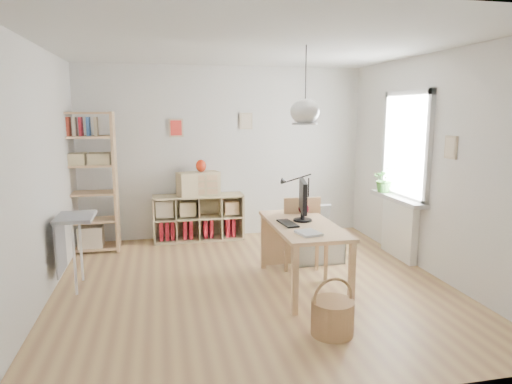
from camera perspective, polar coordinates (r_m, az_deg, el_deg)
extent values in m
plane|color=tan|center=(5.45, -0.38, -11.53)|extent=(4.50, 4.50, 0.00)
plane|color=white|center=(7.31, -3.97, 4.91)|extent=(4.50, 0.00, 4.50)
plane|color=white|center=(2.97, 8.42, -2.80)|extent=(4.50, 0.00, 4.50)
plane|color=white|center=(5.15, -25.74, 1.76)|extent=(0.00, 4.50, 4.50)
plane|color=white|center=(5.98, 21.27, 3.09)|extent=(0.00, 4.50, 4.50)
plane|color=silver|center=(5.11, -0.41, 17.89)|extent=(4.50, 4.50, 0.00)
cylinder|color=black|center=(5.07, 6.23, 14.03)|extent=(0.01, 0.01, 0.68)
ellipsoid|color=white|center=(5.06, 6.15, 9.96)|extent=(0.32, 0.32, 0.27)
cube|color=white|center=(6.46, 18.36, 5.52)|extent=(0.03, 1.00, 1.30)
cube|color=silver|center=(5.99, 20.76, 5.06)|extent=(0.06, 0.08, 1.46)
cube|color=silver|center=(6.92, 15.93, 5.92)|extent=(0.06, 0.08, 1.46)
cube|color=silver|center=(6.43, 18.51, 11.66)|extent=(0.06, 1.16, 0.08)
cube|color=silver|center=(6.53, 17.84, -0.51)|extent=(0.06, 1.16, 0.08)
cube|color=white|center=(6.62, 17.48, -4.44)|extent=(0.10, 0.80, 0.80)
cube|color=silver|center=(6.50, 17.29, -0.80)|extent=(0.22, 1.20, 0.06)
cube|color=#D5B27A|center=(5.22, 5.89, -4.13)|extent=(0.70, 1.50, 0.04)
cube|color=#D5B27A|center=(4.61, 4.90, -10.96)|extent=(0.06, 0.06, 0.71)
cube|color=#D5B27A|center=(5.89, 0.93, -6.20)|extent=(0.06, 0.06, 0.71)
cube|color=#D5B27A|center=(4.81, 11.87, -10.23)|extent=(0.06, 0.06, 0.71)
cube|color=#D5B27A|center=(6.05, 6.50, -5.83)|extent=(0.06, 0.06, 0.71)
cube|color=#C8B183|center=(7.30, -7.13, -5.83)|extent=(1.40, 0.38, 0.03)
cube|color=#C8B183|center=(7.14, -7.25, -0.49)|extent=(1.40, 0.38, 0.03)
cube|color=#C8B183|center=(7.19, -12.64, -3.40)|extent=(0.03, 0.38, 0.72)
cube|color=#C8B183|center=(7.30, -1.82, -2.95)|extent=(0.03, 0.38, 0.72)
cube|color=#C8B183|center=(7.39, -7.31, -2.87)|extent=(1.40, 0.02, 0.72)
cube|color=maroon|center=(7.25, -11.76, -4.64)|extent=(0.06, 0.26, 0.30)
cube|color=maroon|center=(7.25, -11.04, -4.61)|extent=(0.05, 0.26, 0.30)
cube|color=maroon|center=(7.25, -10.41, -4.59)|extent=(0.05, 0.26, 0.30)
cube|color=maroon|center=(7.26, -8.91, -4.53)|extent=(0.05, 0.26, 0.30)
cube|color=maroon|center=(7.26, -8.20, -4.50)|extent=(0.05, 0.26, 0.30)
cube|color=maroon|center=(7.28, -6.38, -4.42)|extent=(0.06, 0.26, 0.30)
cube|color=maroon|center=(7.29, -5.68, -4.39)|extent=(0.06, 0.26, 0.30)
cube|color=maroon|center=(7.32, -3.65, -4.30)|extent=(0.06, 0.26, 0.30)
cube|color=maroon|center=(7.33, -2.95, -4.26)|extent=(0.05, 0.26, 0.30)
cube|color=#D5B27A|center=(6.97, -23.39, 0.95)|extent=(0.04, 0.38, 2.00)
cube|color=#D5B27A|center=(6.86, -17.16, 1.20)|extent=(0.04, 0.38, 2.00)
cube|color=#D5B27A|center=(7.11, -19.83, -6.51)|extent=(0.76, 0.38, 0.03)
cube|color=#D5B27A|center=(7.01, -20.03, -3.37)|extent=(0.76, 0.38, 0.03)
cube|color=#D5B27A|center=(6.93, -20.23, -0.15)|extent=(0.76, 0.38, 0.03)
cube|color=#D5B27A|center=(6.88, -20.43, 3.14)|extent=(0.76, 0.38, 0.03)
cube|color=#D5B27A|center=(6.84, -20.63, 6.46)|extent=(0.76, 0.38, 0.03)
cube|color=#D5B27A|center=(6.83, -20.81, 9.22)|extent=(0.76, 0.38, 0.03)
cube|color=#274E91|center=(6.88, -23.03, 7.53)|extent=(0.04, 0.18, 0.26)
cube|color=maroon|center=(6.87, -22.37, 7.57)|extent=(0.04, 0.18, 0.26)
cube|color=beige|center=(6.86, -21.71, 7.61)|extent=(0.04, 0.18, 0.26)
cube|color=maroon|center=(6.84, -21.04, 7.65)|extent=(0.04, 0.18, 0.26)
cube|color=#274E91|center=(6.83, -20.21, 7.70)|extent=(0.04, 0.18, 0.26)
cube|color=beige|center=(6.81, -19.37, 7.75)|extent=(0.04, 0.18, 0.26)
cube|color=gray|center=(5.52, -21.66, -2.95)|extent=(0.40, 0.55, 0.04)
cylinder|color=white|center=(5.42, -21.75, -7.80)|extent=(0.03, 0.03, 0.82)
cylinder|color=white|center=(5.83, -21.04, -6.49)|extent=(0.03, 0.03, 0.82)
cube|color=gray|center=(5.63, -23.26, -6.27)|extent=(0.02, 0.50, 0.62)
cube|color=gray|center=(5.58, 6.24, -5.66)|extent=(0.50, 0.50, 0.07)
cube|color=#D5B27A|center=(5.43, 4.64, -9.00)|extent=(0.04, 0.04, 0.46)
cube|color=#D5B27A|center=(5.80, 3.79, -7.74)|extent=(0.04, 0.04, 0.46)
cube|color=#D5B27A|center=(5.53, 8.72, -8.75)|extent=(0.04, 0.04, 0.46)
cube|color=#D5B27A|center=(5.89, 7.61, -7.53)|extent=(0.04, 0.04, 0.46)
cube|color=#D5B27A|center=(5.72, 5.78, -2.75)|extent=(0.47, 0.07, 0.42)
cylinder|color=#8D603F|center=(4.35, 9.52, -15.20)|extent=(0.39, 0.39, 0.32)
torus|color=#8D603F|center=(4.27, 9.60, -12.98)|extent=(0.39, 0.07, 0.39)
cube|color=silver|center=(6.32, 7.48, -8.40)|extent=(0.67, 0.47, 0.02)
cube|color=silver|center=(6.17, 4.70, -7.25)|extent=(0.03, 0.46, 0.34)
cube|color=silver|center=(6.39, 10.21, -6.77)|extent=(0.03, 0.46, 0.34)
cube|color=silver|center=(6.08, 8.23, -7.59)|extent=(0.66, 0.03, 0.34)
cube|color=silver|center=(6.47, 6.83, -6.47)|extent=(0.66, 0.03, 0.34)
cube|color=silver|center=(6.56, 6.32, -3.33)|extent=(0.67, 0.23, 0.43)
sphere|color=yellow|center=(6.13, 6.34, -6.60)|extent=(0.15, 0.15, 0.15)
sphere|color=#1951B4|center=(6.34, 8.32, -6.10)|extent=(0.15, 0.15, 0.15)
sphere|color=#D3481A|center=(6.22, 7.40, -6.39)|extent=(0.15, 0.15, 0.15)
sphere|color=#439034|center=(6.23, 9.40, -6.41)|extent=(0.15, 0.15, 0.15)
cylinder|color=black|center=(5.33, 5.84, -3.50)|extent=(0.22, 0.22, 0.02)
cylinder|color=black|center=(5.31, 5.85, -2.89)|extent=(0.05, 0.05, 0.10)
cube|color=black|center=(5.27, 5.90, -0.49)|extent=(0.17, 0.54, 0.35)
cube|color=black|center=(5.16, 4.00, -3.93)|extent=(0.18, 0.38, 0.02)
cylinder|color=black|center=(5.87, 6.54, -2.14)|extent=(0.06, 0.06, 0.04)
cylinder|color=black|center=(5.83, 6.58, -0.20)|extent=(0.02, 0.02, 0.40)
cone|color=black|center=(5.61, 3.58, 1.34)|extent=(0.10, 0.07, 0.09)
sphere|color=#440912|center=(5.68, 5.98, -2.08)|extent=(0.13, 0.13, 0.13)
cube|color=silver|center=(4.76, 6.58, -5.12)|extent=(0.25, 0.29, 0.03)
cube|color=#C8B183|center=(7.11, -7.23, 1.05)|extent=(0.68, 0.44, 0.36)
ellipsoid|color=#A3230D|center=(7.08, -6.89, 3.27)|extent=(0.16, 0.16, 0.19)
imported|color=#306626|center=(6.76, 15.82, 1.55)|extent=(0.41, 0.38, 0.38)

